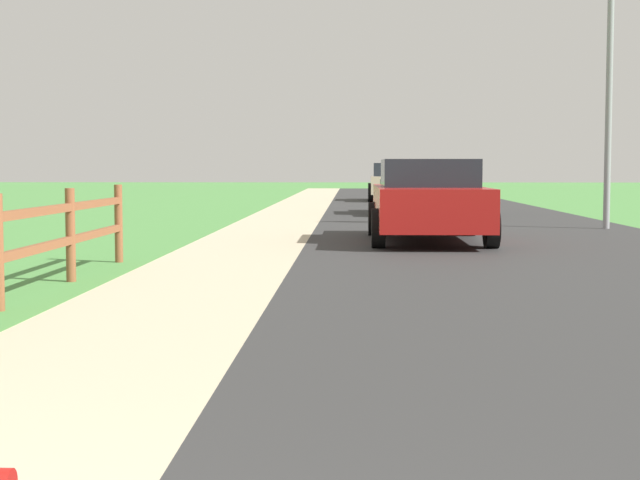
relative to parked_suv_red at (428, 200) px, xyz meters
name	(u,v)px	position (x,y,z in m)	size (l,w,h in m)	color
ground_plane	(323,216)	(-2.15, 8.91, -0.73)	(120.00, 120.00, 0.00)	#49863F
road_asphalt	(446,213)	(1.35, 10.91, -0.73)	(7.00, 66.00, 0.01)	#2E2E2E
curb_concrete	(222,213)	(-5.15, 10.91, -0.73)	(6.00, 66.00, 0.01)	#BEAF8F
grass_verge	(171,212)	(-6.65, 10.91, -0.73)	(5.00, 66.00, 0.00)	#49863F
parked_suv_red	(428,200)	(0.00, 0.00, 0.00)	(2.07, 4.80, 1.46)	maroon
parked_car_black	(417,187)	(0.48, 10.33, 0.03)	(2.15, 4.39, 1.52)	black
parked_car_beige	(394,181)	(0.28, 21.37, 0.03)	(2.07, 4.26, 1.49)	#C6B793
street_lamp	(615,58)	(4.22, 3.73, 2.90)	(1.17, 0.20, 6.08)	gray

